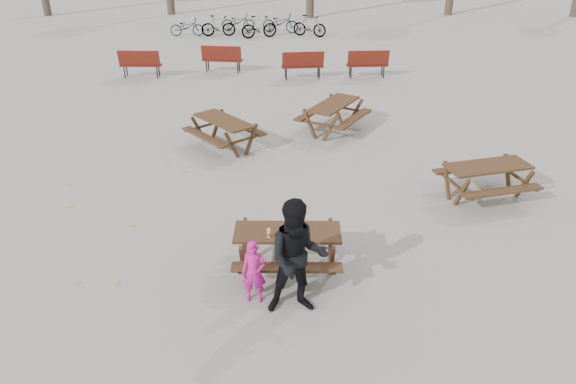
{
  "coord_description": "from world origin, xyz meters",
  "views": [
    {
      "loc": [
        0.09,
        -8.09,
        5.67
      ],
      "look_at": [
        0.0,
        1.0,
        1.0
      ],
      "focal_mm": 35.0,
      "sensor_mm": 36.0,
      "label": 1
    }
  ],
  "objects_px": {
    "food_tray": "(295,235)",
    "adult": "(298,258)",
    "picnic_table_east": "(485,182)",
    "main_picnic_table": "(287,241)",
    "picnic_table_north": "(224,134)",
    "child": "(254,272)",
    "picnic_table_far": "(333,117)",
    "soda_bottle": "(269,233)"
  },
  "relations": [
    {
      "from": "main_picnic_table",
      "to": "picnic_table_far",
      "type": "bearing_deg",
      "value": 79.9
    },
    {
      "from": "food_tray",
      "to": "child",
      "type": "height_order",
      "value": "child"
    },
    {
      "from": "food_tray",
      "to": "adult",
      "type": "xyz_separation_m",
      "value": [
        0.03,
        -0.91,
        0.16
      ]
    },
    {
      "from": "picnic_table_far",
      "to": "adult",
      "type": "bearing_deg",
      "value": -156.85
    },
    {
      "from": "main_picnic_table",
      "to": "picnic_table_north",
      "type": "height_order",
      "value": "main_picnic_table"
    },
    {
      "from": "main_picnic_table",
      "to": "child",
      "type": "bearing_deg",
      "value": -121.01
    },
    {
      "from": "adult",
      "to": "picnic_table_east",
      "type": "xyz_separation_m",
      "value": [
        4.05,
        3.8,
        -0.57
      ]
    },
    {
      "from": "soda_bottle",
      "to": "picnic_table_north",
      "type": "xyz_separation_m",
      "value": [
        -1.39,
        5.7,
        -0.46
      ]
    },
    {
      "from": "picnic_table_north",
      "to": "main_picnic_table",
      "type": "bearing_deg",
      "value": -24.67
    },
    {
      "from": "food_tray",
      "to": "picnic_table_north",
      "type": "bearing_deg",
      "value": 107.86
    },
    {
      "from": "main_picnic_table",
      "to": "adult",
      "type": "xyz_separation_m",
      "value": [
        0.16,
        -1.08,
        0.37
      ]
    },
    {
      "from": "child",
      "to": "picnic_table_far",
      "type": "relative_size",
      "value": 0.58
    },
    {
      "from": "main_picnic_table",
      "to": "picnic_table_far",
      "type": "height_order",
      "value": "picnic_table_far"
    },
    {
      "from": "adult",
      "to": "picnic_table_east",
      "type": "bearing_deg",
      "value": 38.03
    },
    {
      "from": "child",
      "to": "picnic_table_east",
      "type": "bearing_deg",
      "value": 38.42
    },
    {
      "from": "food_tray",
      "to": "picnic_table_north",
      "type": "distance_m",
      "value": 5.96
    },
    {
      "from": "soda_bottle",
      "to": "child",
      "type": "relative_size",
      "value": 0.16
    },
    {
      "from": "child",
      "to": "picnic_table_east",
      "type": "xyz_separation_m",
      "value": [
        4.73,
        3.59,
        -0.15
      ]
    },
    {
      "from": "food_tray",
      "to": "picnic_table_far",
      "type": "relative_size",
      "value": 0.1
    },
    {
      "from": "child",
      "to": "picnic_table_north",
      "type": "bearing_deg",
      "value": 101.75
    },
    {
      "from": "main_picnic_table",
      "to": "adult",
      "type": "relative_size",
      "value": 0.94
    },
    {
      "from": "picnic_table_north",
      "to": "picnic_table_far",
      "type": "bearing_deg",
      "value": 71.44
    },
    {
      "from": "soda_bottle",
      "to": "picnic_table_north",
      "type": "height_order",
      "value": "soda_bottle"
    },
    {
      "from": "main_picnic_table",
      "to": "picnic_table_north",
      "type": "relative_size",
      "value": 1.01
    },
    {
      "from": "main_picnic_table",
      "to": "picnic_table_north",
      "type": "xyz_separation_m",
      "value": [
        -1.69,
        5.5,
        -0.2
      ]
    },
    {
      "from": "child",
      "to": "picnic_table_far",
      "type": "xyz_separation_m",
      "value": [
        1.72,
        7.6,
        -0.14
      ]
    },
    {
      "from": "soda_bottle",
      "to": "picnic_table_far",
      "type": "distance_m",
      "value": 7.11
    },
    {
      "from": "picnic_table_far",
      "to": "child",
      "type": "bearing_deg",
      "value": -162.02
    },
    {
      "from": "main_picnic_table",
      "to": "picnic_table_east",
      "type": "distance_m",
      "value": 5.02
    },
    {
      "from": "picnic_table_far",
      "to": "picnic_table_north",
      "type": "bearing_deg",
      "value": 143.95
    },
    {
      "from": "picnic_table_east",
      "to": "picnic_table_north",
      "type": "height_order",
      "value": "picnic_table_east"
    },
    {
      "from": "food_tray",
      "to": "adult",
      "type": "height_order",
      "value": "adult"
    },
    {
      "from": "picnic_table_east",
      "to": "main_picnic_table",
      "type": "bearing_deg",
      "value": -163.03
    },
    {
      "from": "food_tray",
      "to": "picnic_table_east",
      "type": "height_order",
      "value": "food_tray"
    },
    {
      "from": "adult",
      "to": "picnic_table_north",
      "type": "distance_m",
      "value": 6.86
    },
    {
      "from": "food_tray",
      "to": "child",
      "type": "bearing_deg",
      "value": -132.91
    },
    {
      "from": "child",
      "to": "picnic_table_east",
      "type": "distance_m",
      "value": 5.94
    },
    {
      "from": "food_tray",
      "to": "picnic_table_north",
      "type": "relative_size",
      "value": 0.1
    },
    {
      "from": "picnic_table_east",
      "to": "picnic_table_north",
      "type": "xyz_separation_m",
      "value": [
        -5.91,
        2.77,
        -0.0
      ]
    },
    {
      "from": "picnic_table_east",
      "to": "adult",
      "type": "bearing_deg",
      "value": -152.73
    },
    {
      "from": "picnic_table_far",
      "to": "soda_bottle",
      "type": "bearing_deg",
      "value": -161.51
    },
    {
      "from": "main_picnic_table",
      "to": "picnic_table_north",
      "type": "bearing_deg",
      "value": 107.13
    }
  ]
}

